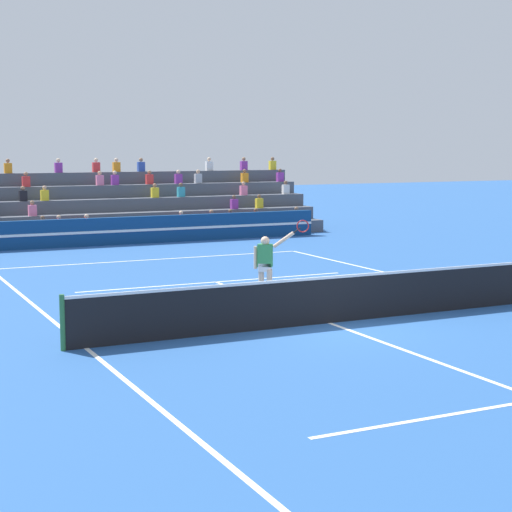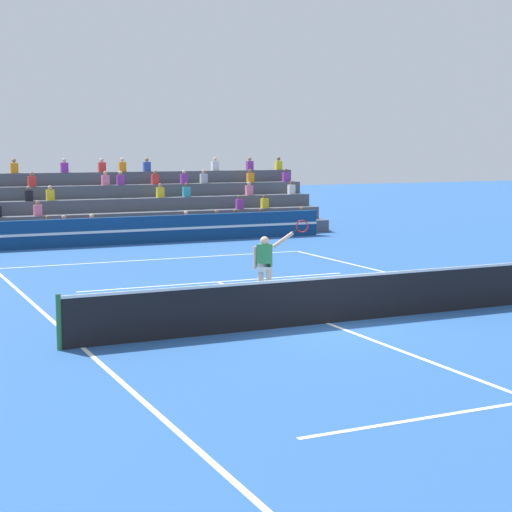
{
  "view_description": "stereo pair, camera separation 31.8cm",
  "coord_description": "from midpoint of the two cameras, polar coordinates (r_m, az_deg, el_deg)",
  "views": [
    {
      "loc": [
        -9.62,
        -16.11,
        3.92
      ],
      "look_at": [
        -0.09,
        3.57,
        1.1
      ],
      "focal_mm": 60.0,
      "sensor_mm": 36.0,
      "label": 1
    },
    {
      "loc": [
        -9.33,
        -16.25,
        3.92
      ],
      "look_at": [
        -0.09,
        3.57,
        1.1
      ],
      "focal_mm": 60.0,
      "sensor_mm": 36.0,
      "label": 2
    }
  ],
  "objects": [
    {
      "name": "tennis_player",
      "position": [
        21.11,
        0.27,
        -0.67
      ],
      "size": [
        1.17,
        0.94,
        2.19
      ],
      "color": "beige",
      "rests_on": "ground"
    },
    {
      "name": "bleacher_stand",
      "position": [
        38.16,
        -11.38,
        2.84
      ],
      "size": [
        20.33,
        4.75,
        3.38
      ],
      "color": "#4C515B",
      "rests_on": "ground"
    },
    {
      "name": "tennis_net",
      "position": [
        19.05,
        4.45,
        -2.88
      ],
      "size": [
        12.0,
        0.1,
        1.1
      ],
      "color": "#2D6B38",
      "rests_on": "ground"
    },
    {
      "name": "tennis_ball",
      "position": [
        21.75,
        -11.44,
        -3.09
      ],
      "size": [
        0.07,
        0.07,
        0.07
      ],
      "primitive_type": "sphere",
      "color": "#C6DB33",
      "rests_on": "ground"
    },
    {
      "name": "sponsor_banner_wall",
      "position": [
        34.54,
        -9.79,
        1.64
      ],
      "size": [
        18.0,
        0.26,
        1.1
      ],
      "color": "navy",
      "rests_on": "ground"
    },
    {
      "name": "ground_plane",
      "position": [
        19.16,
        4.44,
        -4.48
      ],
      "size": [
        120.0,
        120.0,
        0.0
      ],
      "primitive_type": "plane",
      "color": "#285699"
    },
    {
      "name": "court_lines",
      "position": [
        19.15,
        4.44,
        -4.47
      ],
      "size": [
        11.1,
        23.9,
        0.01
      ],
      "color": "white",
      "rests_on": "ground"
    }
  ]
}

